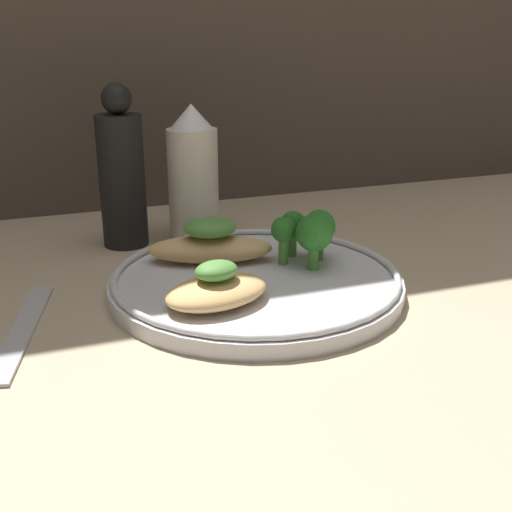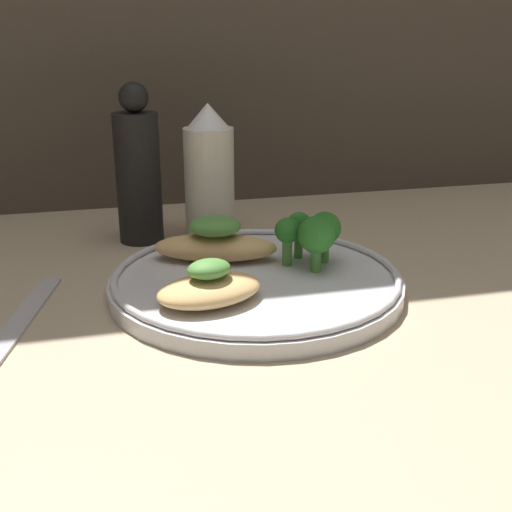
# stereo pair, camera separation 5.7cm
# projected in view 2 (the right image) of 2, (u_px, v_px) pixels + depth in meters

# --- Properties ---
(ground_plane) EXTENTS (1.80, 1.80, 0.01)m
(ground_plane) POSITION_uv_depth(u_px,v_px,m) (256.00, 296.00, 0.59)
(ground_plane) COLOR tan
(plate) EXTENTS (0.26, 0.26, 0.02)m
(plate) POSITION_uv_depth(u_px,v_px,m) (256.00, 281.00, 0.58)
(plate) COLOR silver
(plate) RESTS_ON ground_plane
(grilled_meat_front) EXTENTS (0.10, 0.08, 0.04)m
(grilled_meat_front) POSITION_uv_depth(u_px,v_px,m) (209.00, 287.00, 0.52)
(grilled_meat_front) COLOR tan
(grilled_meat_front) RESTS_ON plate
(grilled_meat_middle) EXTENTS (0.13, 0.08, 0.04)m
(grilled_meat_middle) POSITION_uv_depth(u_px,v_px,m) (215.00, 243.00, 0.62)
(grilled_meat_middle) COLOR tan
(grilled_meat_middle) RESTS_ON plate
(broccoli_bunch) EXTENTS (0.06, 0.07, 0.05)m
(broccoli_bunch) POSITION_uv_depth(u_px,v_px,m) (311.00, 232.00, 0.60)
(broccoli_bunch) COLOR #4C8E38
(broccoli_bunch) RESTS_ON plate
(sauce_bottle) EXTENTS (0.06, 0.06, 0.15)m
(sauce_bottle) POSITION_uv_depth(u_px,v_px,m) (209.00, 174.00, 0.72)
(sauce_bottle) COLOR silver
(sauce_bottle) RESTS_ON ground_plane
(pepper_grinder) EXTENTS (0.05, 0.05, 0.17)m
(pepper_grinder) POSITION_uv_depth(u_px,v_px,m) (138.00, 172.00, 0.70)
(pepper_grinder) COLOR black
(pepper_grinder) RESTS_ON ground_plane
(fork) EXTENTS (0.06, 0.17, 0.01)m
(fork) POSITION_uv_depth(u_px,v_px,m) (22.00, 317.00, 0.52)
(fork) COLOR #B2B2B7
(fork) RESTS_ON ground_plane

